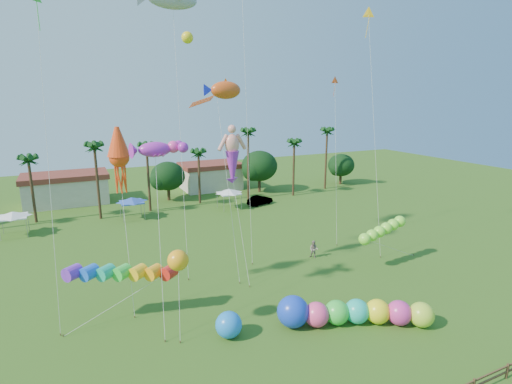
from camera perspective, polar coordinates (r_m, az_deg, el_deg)
name	(u,v)px	position (r m, az deg, el deg)	size (l,w,h in m)	color
ground	(324,362)	(27.98, 9.66, -22.81)	(160.00, 160.00, 0.00)	#285116
tree_line	(185,174)	(65.59, -10.11, 2.52)	(69.46, 8.91, 11.00)	#3A2819
buildings_row	(137,185)	(70.44, -16.58, 1.02)	(35.00, 7.00, 4.00)	beige
tent_row	(132,201)	(56.68, -17.25, -1.18)	(31.00, 4.00, 0.60)	white
car_b	(260,200)	(62.46, 0.57, -1.17)	(1.50, 4.30, 1.42)	#4C4C54
spectator_b	(314,249)	(42.57, 8.25, -8.11)	(0.90, 0.70, 1.85)	gray
caterpillar_inflatable	(349,313)	(31.44, 13.12, -16.42)	(10.98, 6.56, 2.36)	#FF438A
blue_ball	(229,325)	(29.45, -3.92, -18.39)	(1.88, 1.88, 1.88)	#197AE9
rainbow_tube	(143,277)	(31.49, -15.85, -11.61)	(9.44, 4.61, 3.94)	red
green_worm	(365,239)	(39.72, 15.27, -6.51)	(10.55, 3.14, 3.92)	#82F636
orange_ball_kite	(178,260)	(28.14, -11.08, -9.56)	(1.75, 2.04, 6.32)	#FF9F14
merman_kite	(232,159)	(36.35, -3.40, 4.80)	(2.53, 4.84, 13.58)	pink
fish_kite	(226,90)	(37.66, -4.34, 14.29)	(4.43, 5.49, 17.95)	#D04A17
squid_kite	(119,158)	(32.59, -18.97, 4.68)	(2.19, 4.44, 14.37)	#EE4013
lobster_kite	(155,149)	(29.77, -14.26, 5.91)	(4.60, 6.15, 13.57)	purple
delta_kite_red	(335,85)	(47.47, 11.22, 14.74)	(2.03, 3.91, 18.75)	#CF4517
delta_kite_yellow	(369,17)	(45.23, 15.80, 22.88)	(1.36, 4.79, 25.30)	yellow
delta_kite_green	(36,3)	(32.53, -28.88, 22.62)	(1.42, 4.00, 23.55)	#33D834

